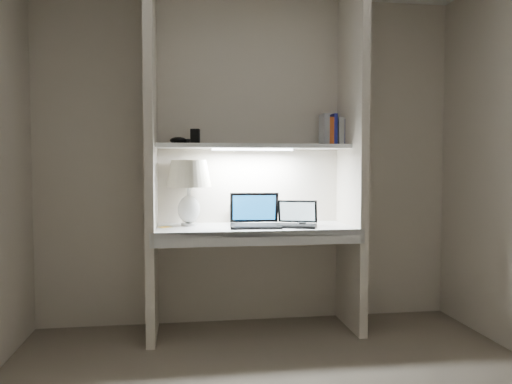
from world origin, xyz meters
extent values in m
cube|color=beige|center=(0.00, 1.50, 1.25)|extent=(3.20, 0.01, 2.50)
cube|color=beige|center=(-0.73, 1.23, 1.25)|extent=(0.06, 0.55, 2.50)
cube|color=beige|center=(0.73, 1.23, 1.25)|extent=(0.06, 0.55, 2.50)
cube|color=white|center=(0.00, 1.23, 0.75)|extent=(1.40, 0.55, 0.04)
cube|color=silver|center=(0.00, 0.96, 0.72)|extent=(1.46, 0.03, 0.10)
cube|color=silver|center=(0.00, 1.32, 1.35)|extent=(1.40, 0.36, 0.03)
cube|color=white|center=(0.00, 1.32, 1.33)|extent=(0.60, 0.04, 0.02)
cylinder|color=white|center=(-0.47, 1.33, 0.78)|extent=(0.12, 0.12, 0.02)
ellipsoid|color=white|center=(-0.47, 1.33, 0.89)|extent=(0.16, 0.16, 0.20)
cylinder|color=white|center=(-0.47, 1.33, 1.01)|extent=(0.03, 0.03, 0.09)
sphere|color=#FFD899|center=(-0.47, 1.33, 1.10)|extent=(0.05, 0.05, 0.05)
cube|color=black|center=(0.00, 1.16, 0.78)|extent=(0.37, 0.27, 0.02)
cube|color=black|center=(0.00, 1.16, 0.79)|extent=(0.31, 0.20, 0.00)
cube|color=black|center=(0.01, 1.31, 0.90)|extent=(0.36, 0.09, 0.22)
cube|color=blue|center=(0.01, 1.30, 0.90)|extent=(0.32, 0.07, 0.18)
cube|color=black|center=(0.28, 1.14, 0.78)|extent=(0.34, 0.28, 0.02)
cube|color=black|center=(0.28, 1.14, 0.79)|extent=(0.28, 0.21, 0.00)
cube|color=black|center=(0.32, 1.25, 0.87)|extent=(0.29, 0.15, 0.17)
cube|color=silver|center=(0.32, 1.25, 0.87)|extent=(0.25, 0.12, 0.14)
cube|color=silver|center=(-0.11, 1.44, 0.84)|extent=(0.10, 0.07, 0.14)
ellipsoid|color=black|center=(0.33, 1.15, 0.79)|extent=(0.11, 0.08, 0.03)
torus|color=black|center=(0.08, 1.15, 0.78)|extent=(0.13, 0.13, 0.01)
cube|color=yellow|center=(-0.64, 1.26, 0.77)|extent=(0.11, 0.11, 0.00)
cube|color=white|center=(0.74, 1.38, 1.47)|extent=(0.03, 0.16, 0.21)
cube|color=navy|center=(0.71, 1.38, 1.48)|extent=(0.04, 0.16, 0.24)
cube|color=silver|center=(0.68, 1.38, 1.47)|extent=(0.04, 0.16, 0.21)
cube|color=navy|center=(0.63, 1.38, 1.48)|extent=(0.03, 0.16, 0.24)
cube|color=#CF551D|center=(0.60, 1.38, 1.47)|extent=(0.03, 0.16, 0.21)
cube|color=#ACABB0|center=(0.56, 1.38, 1.48)|extent=(0.04, 0.16, 0.24)
cube|color=black|center=(-0.42, 1.34, 1.42)|extent=(0.07, 0.06, 0.11)
ellipsoid|color=black|center=(-0.54, 1.40, 1.39)|extent=(0.13, 0.09, 0.05)
camera|label=1|loc=(-0.51, -2.33, 1.21)|focal=35.00mm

